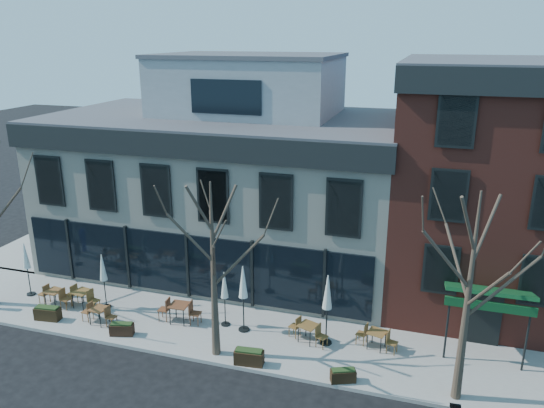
% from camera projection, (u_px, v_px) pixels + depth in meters
% --- Properties ---
extents(ground, '(120.00, 120.00, 0.00)m').
position_uv_depth(ground, '(190.00, 301.00, 25.41)').
color(ground, black).
rests_on(ground, ground).
extents(sidewalk_front, '(33.50, 4.70, 0.15)m').
position_uv_depth(sidewalk_front, '(238.00, 333.00, 22.52)').
color(sidewalk_front, gray).
rests_on(sidewalk_front, ground).
extents(sidewalk_side, '(4.50, 12.00, 0.15)m').
position_uv_depth(sidewalk_side, '(72.00, 232.00, 34.01)').
color(sidewalk_side, gray).
rests_on(sidewalk_side, ground).
extents(corner_building, '(18.39, 10.39, 11.10)m').
position_uv_depth(corner_building, '(229.00, 179.00, 28.56)').
color(corner_building, beige).
rests_on(corner_building, ground).
extents(red_brick_building, '(8.20, 11.78, 11.18)m').
position_uv_depth(red_brick_building, '(487.00, 182.00, 24.56)').
color(red_brick_building, maroon).
rests_on(red_brick_building, ground).
extents(tree_mid, '(3.50, 3.55, 7.04)m').
position_uv_depth(tree_mid, '(214.00, 269.00, 19.85)').
color(tree_mid, '#382B21').
rests_on(tree_mid, sidewalk_front).
extents(tree_right, '(3.72, 3.77, 7.48)m').
position_uv_depth(tree_right, '(468.00, 297.00, 17.25)').
color(tree_right, '#382B21').
rests_on(tree_right, sidewalk_front).
extents(cafe_set_0, '(1.83, 0.80, 0.94)m').
position_uv_depth(cafe_set_0, '(55.00, 296.00, 24.51)').
color(cafe_set_0, brown).
rests_on(cafe_set_0, sidewalk_front).
extents(cafe_set_1, '(1.93, 0.87, 0.99)m').
position_uv_depth(cafe_set_1, '(82.00, 297.00, 24.36)').
color(cafe_set_1, brown).
rests_on(cafe_set_1, sidewalk_front).
extents(cafe_set_2, '(1.75, 0.75, 0.91)m').
position_uv_depth(cafe_set_2, '(99.00, 314.00, 22.99)').
color(cafe_set_2, brown).
rests_on(cafe_set_2, sidewalk_front).
extents(cafe_set_3, '(1.99, 0.83, 1.04)m').
position_uv_depth(cafe_set_3, '(180.00, 311.00, 23.09)').
color(cafe_set_3, brown).
rests_on(cafe_set_3, sidewalk_front).
extents(cafe_set_4, '(1.82, 1.02, 0.94)m').
position_uv_depth(cafe_set_4, '(308.00, 331.00, 21.63)').
color(cafe_set_4, brown).
rests_on(cafe_set_4, sidewalk_front).
extents(cafe_set_5, '(1.77, 0.84, 0.91)m').
position_uv_depth(cafe_set_5, '(377.00, 338.00, 21.17)').
color(cafe_set_5, brown).
rests_on(cafe_set_5, sidewalk_front).
extents(umbrella_0, '(0.43, 0.43, 2.67)m').
position_uv_depth(umbrella_0, '(26.00, 259.00, 25.12)').
color(umbrella_0, black).
rests_on(umbrella_0, sidewalk_front).
extents(umbrella_1, '(0.42, 0.42, 2.63)m').
position_uv_depth(umbrella_1, '(103.00, 270.00, 23.94)').
color(umbrella_1, black).
rests_on(umbrella_1, sidewalk_front).
extents(umbrella_2, '(0.40, 0.40, 2.50)m').
position_uv_depth(umbrella_2, '(224.00, 288.00, 22.48)').
color(umbrella_2, black).
rests_on(umbrella_2, sidewalk_front).
extents(umbrella_3, '(0.48, 0.48, 2.97)m').
position_uv_depth(umbrella_3, '(243.00, 286.00, 21.97)').
color(umbrella_3, black).
rests_on(umbrella_3, sidewalk_front).
extents(umbrella_4, '(0.49, 0.49, 3.05)m').
position_uv_depth(umbrella_4, '(327.00, 296.00, 20.98)').
color(umbrella_4, black).
rests_on(umbrella_4, sidewalk_front).
extents(planter_0, '(1.16, 0.58, 0.63)m').
position_uv_depth(planter_0, '(48.00, 313.00, 23.36)').
color(planter_0, black).
rests_on(planter_0, sidewalk_front).
extents(planter_1, '(1.04, 0.64, 0.55)m').
position_uv_depth(planter_1, '(122.00, 329.00, 22.18)').
color(planter_1, black).
rests_on(planter_1, sidewalk_front).
extents(planter_2, '(1.16, 0.56, 0.63)m').
position_uv_depth(planter_2, '(249.00, 357.00, 20.19)').
color(planter_2, '#311F10').
rests_on(planter_2, sidewalk_front).
extents(planter_3, '(0.99, 0.69, 0.51)m').
position_uv_depth(planter_3, '(343.00, 375.00, 19.19)').
color(planter_3, black).
rests_on(planter_3, sidewalk_front).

